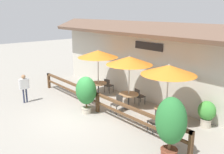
{
  "coord_description": "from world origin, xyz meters",
  "views": [
    {
      "loc": [
        9.1,
        -5.72,
        4.73
      ],
      "look_at": [
        0.57,
        1.49,
        1.79
      ],
      "focal_mm": 40.0,
      "sensor_mm": 36.0,
      "label": 1
    }
  ],
  "objects_px": {
    "patio_umbrella_far": "(169,70)",
    "dining_table_far": "(166,112)",
    "potted_plant_small_flowering": "(86,92)",
    "patio_umbrella_near": "(98,54)",
    "potted_plant_entrance_palm": "(207,113)",
    "chair_far_streetside": "(156,120)",
    "chair_middle_streetside": "(118,103)",
    "chair_near_wallside": "(108,85)",
    "dining_table_middle": "(129,97)",
    "chair_middle_wallside": "(139,96)",
    "pedestrian": "(24,85)",
    "patio_umbrella_middle": "(129,61)",
    "potted_plant_broad_leaf": "(171,123)",
    "dining_table_near": "(98,85)",
    "chair_near_streetside": "(88,90)",
    "chair_far_wallside": "(177,111)"
  },
  "relations": [
    {
      "from": "dining_table_far",
      "to": "chair_near_wallside",
      "type": "bearing_deg",
      "value": 169.34
    },
    {
      "from": "chair_middle_streetside",
      "to": "chair_far_streetside",
      "type": "height_order",
      "value": "same"
    },
    {
      "from": "dining_table_far",
      "to": "chair_far_streetside",
      "type": "distance_m",
      "value": 0.77
    },
    {
      "from": "chair_near_wallside",
      "to": "chair_far_streetside",
      "type": "xyz_separation_m",
      "value": [
        5.1,
        -1.7,
        0.0
      ]
    },
    {
      "from": "chair_far_streetside",
      "to": "pedestrian",
      "type": "height_order",
      "value": "pedestrian"
    },
    {
      "from": "dining_table_middle",
      "to": "chair_far_streetside",
      "type": "distance_m",
      "value": 2.68
    },
    {
      "from": "chair_near_streetside",
      "to": "dining_table_middle",
      "type": "xyz_separation_m",
      "value": [
        2.52,
        0.73,
        0.13
      ]
    },
    {
      "from": "patio_umbrella_near",
      "to": "potted_plant_entrance_palm",
      "type": "distance_m",
      "value": 6.51
    },
    {
      "from": "chair_middle_streetside",
      "to": "potted_plant_broad_leaf",
      "type": "xyz_separation_m",
      "value": [
        4.02,
        -1.26,
        0.78
      ]
    },
    {
      "from": "chair_middle_streetside",
      "to": "dining_table_far",
      "type": "distance_m",
      "value": 2.49
    },
    {
      "from": "potted_plant_small_flowering",
      "to": "chair_near_streetside",
      "type": "bearing_deg",
      "value": 143.38
    },
    {
      "from": "patio_umbrella_middle",
      "to": "potted_plant_entrance_palm",
      "type": "bearing_deg",
      "value": 15.59
    },
    {
      "from": "dining_table_far",
      "to": "potted_plant_small_flowering",
      "type": "distance_m",
      "value": 3.79
    },
    {
      "from": "potted_plant_broad_leaf",
      "to": "dining_table_near",
      "type": "bearing_deg",
      "value": 162.63
    },
    {
      "from": "patio_umbrella_middle",
      "to": "patio_umbrella_far",
      "type": "distance_m",
      "value": 2.45
    },
    {
      "from": "chair_near_streetside",
      "to": "pedestrian",
      "type": "distance_m",
      "value": 3.39
    },
    {
      "from": "chair_near_streetside",
      "to": "chair_far_wallside",
      "type": "xyz_separation_m",
      "value": [
        4.98,
        1.32,
        0.0
      ]
    },
    {
      "from": "chair_near_streetside",
      "to": "potted_plant_entrance_palm",
      "type": "height_order",
      "value": "potted_plant_entrance_palm"
    },
    {
      "from": "patio_umbrella_far",
      "to": "potted_plant_small_flowering",
      "type": "distance_m",
      "value": 4.0
    },
    {
      "from": "patio_umbrella_near",
      "to": "chair_far_streetside",
      "type": "height_order",
      "value": "patio_umbrella_near"
    },
    {
      "from": "dining_table_middle",
      "to": "chair_middle_wallside",
      "type": "distance_m",
      "value": 0.79
    },
    {
      "from": "dining_table_middle",
      "to": "pedestrian",
      "type": "xyz_separation_m",
      "value": [
        -4.11,
        -3.68,
        0.38
      ]
    },
    {
      "from": "patio_umbrella_middle",
      "to": "dining_table_far",
      "type": "xyz_separation_m",
      "value": [
        2.45,
        -0.16,
        -1.84
      ]
    },
    {
      "from": "patio_umbrella_far",
      "to": "dining_table_far",
      "type": "bearing_deg",
      "value": 0.0
    },
    {
      "from": "dining_table_middle",
      "to": "potted_plant_small_flowering",
      "type": "bearing_deg",
      "value": -112.8
    },
    {
      "from": "chair_far_streetside",
      "to": "dining_table_near",
      "type": "bearing_deg",
      "value": -177.06
    },
    {
      "from": "patio_umbrella_middle",
      "to": "chair_middle_streetside",
      "type": "xyz_separation_m",
      "value": [
        0.04,
        -0.78,
        -1.97
      ]
    },
    {
      "from": "chair_near_wallside",
      "to": "chair_middle_wallside",
      "type": "relative_size",
      "value": 1.0
    },
    {
      "from": "dining_table_near",
      "to": "potted_plant_small_flowering",
      "type": "xyz_separation_m",
      "value": [
        1.71,
        -2.01,
        0.48
      ]
    },
    {
      "from": "potted_plant_small_flowering",
      "to": "patio_umbrella_middle",
      "type": "bearing_deg",
      "value": 67.2
    },
    {
      "from": "chair_middle_streetside",
      "to": "pedestrian",
      "type": "relative_size",
      "value": 0.55
    },
    {
      "from": "patio_umbrella_near",
      "to": "dining_table_middle",
      "type": "bearing_deg",
      "value": -0.57
    },
    {
      "from": "chair_middle_wallside",
      "to": "potted_plant_broad_leaf",
      "type": "xyz_separation_m",
      "value": [
        4.1,
        -2.82,
        0.78
      ]
    },
    {
      "from": "chair_far_streetside",
      "to": "pedestrian",
      "type": "xyz_separation_m",
      "value": [
        -6.63,
        -2.76,
        0.52
      ]
    },
    {
      "from": "dining_table_near",
      "to": "potted_plant_small_flowering",
      "type": "height_order",
      "value": "potted_plant_small_flowering"
    },
    {
      "from": "potted_plant_broad_leaf",
      "to": "chair_far_wallside",
      "type": "bearing_deg",
      "value": 121.37
    },
    {
      "from": "chair_middle_streetside",
      "to": "pedestrian",
      "type": "xyz_separation_m",
      "value": [
        -4.15,
        -2.9,
        0.52
      ]
    },
    {
      "from": "patio_umbrella_far",
      "to": "chair_middle_streetside",
      "type": "bearing_deg",
      "value": -165.68
    },
    {
      "from": "chair_near_wallside",
      "to": "patio_umbrella_middle",
      "type": "distance_m",
      "value": 3.34
    },
    {
      "from": "dining_table_middle",
      "to": "chair_middle_wallside",
      "type": "relative_size",
      "value": 1.17
    },
    {
      "from": "dining_table_near",
      "to": "dining_table_middle",
      "type": "distance_m",
      "value": 2.55
    },
    {
      "from": "patio_umbrella_near",
      "to": "potted_plant_broad_leaf",
      "type": "relative_size",
      "value": 1.26
    },
    {
      "from": "chair_near_wallside",
      "to": "patio_umbrella_far",
      "type": "height_order",
      "value": "patio_umbrella_far"
    },
    {
      "from": "pedestrian",
      "to": "potted_plant_small_flowering",
      "type": "bearing_deg",
      "value": -59.55
    },
    {
      "from": "pedestrian",
      "to": "patio_umbrella_near",
      "type": "bearing_deg",
      "value": -19.76
    },
    {
      "from": "patio_umbrella_far",
      "to": "potted_plant_entrance_palm",
      "type": "relative_size",
      "value": 2.34
    },
    {
      "from": "chair_near_wallside",
      "to": "dining_table_middle",
      "type": "bearing_deg",
      "value": 149.44
    },
    {
      "from": "patio_umbrella_near",
      "to": "potted_plant_small_flowering",
      "type": "bearing_deg",
      "value": -49.62
    },
    {
      "from": "dining_table_near",
      "to": "chair_middle_streetside",
      "type": "height_order",
      "value": "chair_middle_streetside"
    },
    {
      "from": "dining_table_far",
      "to": "chair_far_streetside",
      "type": "xyz_separation_m",
      "value": [
        0.07,
        -0.75,
        -0.13
      ]
    }
  ]
}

